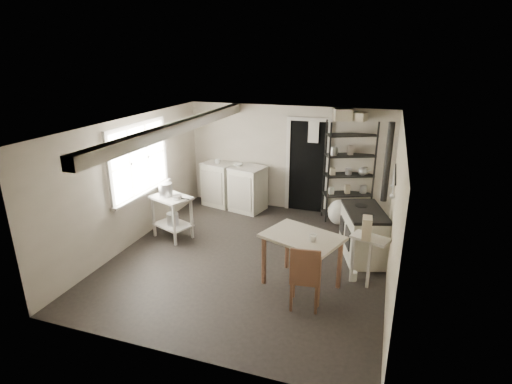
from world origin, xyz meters
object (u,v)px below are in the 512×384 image
(stove, at_px, (363,233))
(flour_sack, at_px, (339,213))
(shelf_rack, at_px, (348,175))
(work_table, at_px, (301,263))
(base_cabinets, at_px, (234,188))
(chair, at_px, (305,275))
(prep_table, at_px, (172,218))
(stockpot, at_px, (166,190))

(stove, height_order, flour_sack, stove)
(shelf_rack, distance_m, work_table, 2.96)
(base_cabinets, relative_size, shelf_rack, 0.73)
(chair, xyz_separation_m, flour_sack, (0.08, 2.98, -0.24))
(base_cabinets, xyz_separation_m, work_table, (2.17, -2.76, -0.08))
(base_cabinets, distance_m, stove, 3.33)
(shelf_rack, distance_m, chair, 3.40)
(base_cabinets, bearing_deg, chair, -41.49)
(stove, bearing_deg, flour_sack, 96.48)
(prep_table, relative_size, base_cabinets, 0.54)
(prep_table, xyz_separation_m, shelf_rack, (3.01, 1.99, 0.55))
(stove, bearing_deg, prep_table, 168.15)
(prep_table, relative_size, flour_sack, 1.58)
(stockpot, relative_size, base_cabinets, 0.18)
(work_table, bearing_deg, chair, -71.76)
(stove, bearing_deg, shelf_rack, 87.97)
(stove, height_order, chair, chair)
(stockpot, height_order, work_table, stockpot)
(stove, xyz_separation_m, flour_sack, (-0.56, 1.25, -0.20))
(prep_table, bearing_deg, flour_sack, 28.91)
(stockpot, relative_size, stove, 0.25)
(shelf_rack, relative_size, flour_sack, 3.99)
(stockpot, bearing_deg, work_table, -17.74)
(stove, xyz_separation_m, chair, (-0.64, -1.72, 0.04))
(stockpot, height_order, stove, stockpot)
(chair, distance_m, flour_sack, 2.99)
(stove, xyz_separation_m, work_table, (-0.79, -1.25, -0.06))
(shelf_rack, bearing_deg, work_table, -120.04)
(flour_sack, bearing_deg, stockpot, -151.76)
(prep_table, distance_m, work_table, 2.82)
(base_cabinets, height_order, stove, base_cabinets)
(stove, distance_m, work_table, 1.48)
(work_table, bearing_deg, stockpot, 162.26)
(stockpot, xyz_separation_m, base_cabinets, (0.61, 1.88, -0.48))
(stockpot, height_order, base_cabinets, stockpot)
(stockpot, height_order, flour_sack, stockpot)
(prep_table, height_order, chair, chair)
(stockpot, xyz_separation_m, stove, (3.57, 0.36, -0.50))
(prep_table, bearing_deg, stockpot, -175.80)
(prep_table, bearing_deg, base_cabinets, 74.69)
(chair, bearing_deg, stockpot, 147.71)
(work_table, bearing_deg, stove, 57.48)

